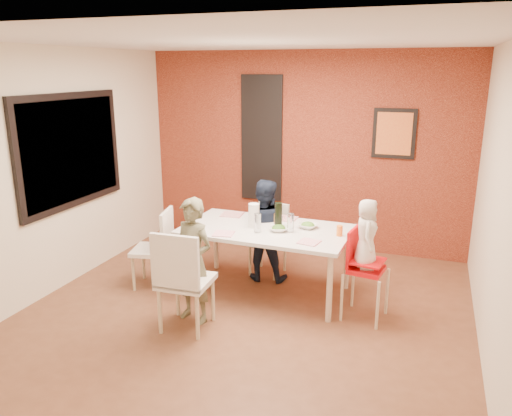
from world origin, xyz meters
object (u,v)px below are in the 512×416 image
(child_near, at_px, (193,261))
(paper_towel_roll, at_px, (254,216))
(child_far, at_px, (264,230))
(high_chair, at_px, (362,265))
(wine_bottle, at_px, (278,216))
(chair_left, at_px, (158,244))
(chair_far, at_px, (270,235))
(chair_near, at_px, (182,276))
(toddler, at_px, (367,234))
(dining_table, at_px, (266,234))

(child_near, xyz_separation_m, paper_towel_roll, (0.33, 0.85, 0.26))
(child_near, distance_m, child_far, 1.25)
(high_chair, distance_m, wine_bottle, 1.04)
(chair_left, relative_size, paper_towel_roll, 3.43)
(chair_far, height_order, child_near, child_near)
(chair_near, relative_size, child_near, 0.81)
(chair_near, distance_m, chair_left, 1.14)
(chair_left, height_order, wine_bottle, wine_bottle)
(chair_far, xyz_separation_m, high_chair, (1.23, -0.82, 0.08))
(high_chair, bearing_deg, child_near, 120.42)
(wine_bottle, bearing_deg, child_far, 129.40)
(toddler, relative_size, paper_towel_roll, 2.62)
(chair_near, bearing_deg, paper_towel_roll, -109.00)
(chair_near, bearing_deg, dining_table, -115.28)
(toddler, height_order, wine_bottle, toddler)
(chair_near, relative_size, chair_far, 1.19)
(chair_far, bearing_deg, dining_table, -71.17)
(chair_far, xyz_separation_m, child_near, (-0.33, -1.44, 0.15))
(dining_table, height_order, chair_left, chair_left)
(chair_far, distance_m, child_far, 0.27)
(chair_near, height_order, wine_bottle, wine_bottle)
(toddler, bearing_deg, child_far, 54.66)
(chair_left, xyz_separation_m, child_far, (1.07, 0.60, 0.10))
(high_chair, distance_m, child_far, 1.37)
(chair_near, height_order, chair_far, chair_near)
(high_chair, height_order, child_near, child_near)
(toddler, bearing_deg, paper_towel_roll, 69.06)
(chair_far, height_order, paper_towel_roll, paper_towel_roll)
(chair_far, relative_size, toddler, 1.23)
(paper_towel_roll, bearing_deg, child_far, 91.06)
(chair_near, xyz_separation_m, child_far, (0.32, 1.46, 0.04))
(child_near, bearing_deg, child_far, 90.23)
(chair_near, distance_m, toddler, 1.84)
(toddler, bearing_deg, wine_bottle, 65.95)
(child_near, bearing_deg, chair_far, 92.32)
(chair_near, xyz_separation_m, paper_towel_roll, (0.32, 1.10, 0.32))
(high_chair, bearing_deg, toddler, -97.19)
(chair_far, bearing_deg, toddler, -27.86)
(chair_near, xyz_separation_m, high_chair, (1.56, 0.88, -0.01))
(dining_table, height_order, paper_towel_roll, paper_towel_roll)
(chair_left, height_order, child_far, child_far)
(wine_bottle, distance_m, paper_towel_roll, 0.28)
(dining_table, bearing_deg, chair_far, 103.46)
(high_chair, distance_m, paper_towel_roll, 1.30)
(paper_towel_roll, bearing_deg, toddler, -10.50)
(child_far, bearing_deg, dining_table, 106.43)
(toddler, distance_m, wine_bottle, 1.01)
(paper_towel_roll, bearing_deg, chair_near, -106.36)
(high_chair, bearing_deg, chair_far, 65.08)
(child_far, bearing_deg, chair_left, 22.90)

